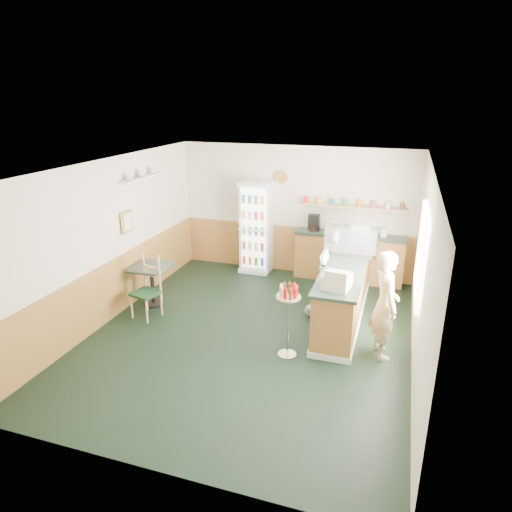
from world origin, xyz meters
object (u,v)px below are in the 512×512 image
at_px(display_case, 351,239).
at_px(cash_register, 337,281).
at_px(shopkeeper, 385,305).
at_px(condiment_stand, 288,309).
at_px(cafe_chair, 148,284).
at_px(drinks_fridge, 256,227).
at_px(cafe_table, 152,278).

xyz_separation_m(display_case, cash_register, (0.00, -1.64, -0.15)).
relative_size(shopkeeper, condiment_stand, 1.46).
bearing_deg(cash_register, cafe_chair, -174.95).
bearing_deg(drinks_fridge, shopkeeper, -43.74).
bearing_deg(shopkeeper, cafe_table, 63.71).
relative_size(drinks_fridge, condiment_stand, 1.76).
height_order(cash_register, cafe_table, cash_register).
bearing_deg(cash_register, shopkeeper, 12.43).
bearing_deg(drinks_fridge, cafe_chair, -113.27).
distance_m(shopkeeper, cafe_table, 4.14).
xyz_separation_m(cash_register, shopkeeper, (0.70, 0.06, -0.30)).
bearing_deg(cafe_table, cafe_chair, -69.19).
xyz_separation_m(drinks_fridge, cash_register, (2.13, -2.76, 0.13)).
bearing_deg(drinks_fridge, display_case, -27.85).
relative_size(condiment_stand, cafe_table, 1.49).
xyz_separation_m(shopkeeper, condiment_stand, (-1.32, -0.46, -0.05)).
relative_size(display_case, shopkeeper, 0.55).
bearing_deg(cafe_table, cash_register, -8.92).
distance_m(condiment_stand, cafe_chair, 2.69).
xyz_separation_m(display_case, condiment_stand, (-0.62, -2.04, -0.50)).
relative_size(display_case, cash_register, 2.33).
xyz_separation_m(display_case, shopkeeper, (0.70, -1.58, -0.45)).
distance_m(cafe_table, cafe_chair, 0.42).
bearing_deg(cafe_chair, shopkeeper, 12.54).
height_order(cash_register, shopkeeper, shopkeeper).
bearing_deg(cafe_chair, cafe_table, 124.67).
height_order(drinks_fridge, condiment_stand, drinks_fridge).
xyz_separation_m(drinks_fridge, display_case, (2.13, -1.12, 0.28)).
bearing_deg(display_case, shopkeeper, -66.13).
bearing_deg(shopkeeper, drinks_fridge, 26.59).
bearing_deg(shopkeeper, cash_register, 75.08).
distance_m(cash_register, condiment_stand, 0.82).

